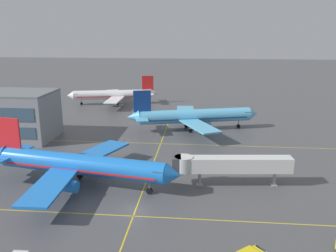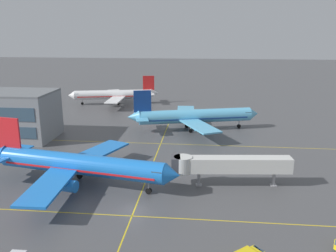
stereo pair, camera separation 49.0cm
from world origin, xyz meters
TOP-DOWN VIEW (x-y plane):
  - ground_plane at (0.00, 0.00)m, footprint 600.00×600.00m
  - airliner_front_gate at (-11.84, 8.26)m, footprint 37.56×31.98m
  - airliner_second_row at (7.72, 47.54)m, footprint 37.14×31.64m
  - airliner_third_row at (-23.33, 80.85)m, footprint 33.76×28.68m
  - taxiway_markings at (0.00, 16.06)m, footprint 122.01×79.45m
  - jet_bridge at (14.23, 10.65)m, footprint 21.75×4.91m

SIDE VIEW (x-z plane):
  - ground_plane at x=0.00m, z-range 0.00..0.00m
  - taxiway_markings at x=0.00m, z-range 0.00..0.01m
  - airliner_third_row at x=-23.33m, z-range -1.68..8.89m
  - airliner_second_row at x=7.72m, z-range -1.86..9.85m
  - airliner_front_gate at x=-11.84m, z-range -1.86..9.86m
  - jet_bridge at x=14.23m, z-range 1.27..6.86m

